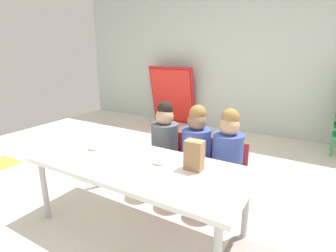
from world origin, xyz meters
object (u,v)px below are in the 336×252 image
Objects in this scene: seated_child_near_camera at (165,139)px; donut_powdered_on_plate at (95,147)px; seated_child_far_right at (228,151)px; craft_table at (139,169)px; paper_plate_near_edge at (95,149)px; donut_powdered_loose at (159,162)px; paper_bag_brown at (194,155)px; folded_activity_table at (172,95)px; seated_child_middle_seat at (197,145)px.

donut_powdered_on_plate is at bearing -124.49° from seated_child_near_camera.
seated_child_near_camera reaches higher than donut_powdered_on_plate.
craft_table is at bearing -130.07° from seated_child_far_right.
donut_powdered_on_plate reaches higher than paper_plate_near_edge.
seated_child_far_right is (0.50, 0.60, 0.05)m from craft_table.
donut_powdered_loose is at bearing 30.99° from craft_table.
seated_child_near_camera reaches higher than paper_bag_brown.
folded_activity_table is (-1.21, 2.26, -0.02)m from seated_child_near_camera.
paper_bag_brown reaches higher than paper_plate_near_edge.
seated_child_middle_seat reaches higher than donut_powdered_loose.
folded_activity_table is at bearing 115.03° from craft_table.
seated_child_near_camera is 5.10× the size of paper_plate_near_edge.
donut_powdered_loose is (-0.27, -0.04, -0.10)m from paper_bag_brown.
seated_child_far_right is at bearing 54.48° from donut_powdered_loose.
seated_child_middle_seat is at bearing -55.70° from folded_activity_table.
paper_bag_brown is 0.92m from paper_plate_near_edge.
folded_activity_table reaches higher than seated_child_far_right.
craft_table is at bearing -64.97° from folded_activity_table.
donut_powdered_loose is (1.47, -2.78, 0.03)m from folded_activity_table.
folded_activity_table reaches higher than donut_powdered_on_plate.
folded_activity_table is 2.93m from donut_powdered_on_plate.
craft_table is at bearing -5.19° from paper_plate_near_edge.
seated_child_far_right is 0.84× the size of folded_activity_table.
seated_child_near_camera is 9.07× the size of donut_powdered_loose.
paper_plate_near_edge is 1.78× the size of donut_powdered_loose.
donut_powdered_loose is at bearing -62.16° from folded_activity_table.
seated_child_middle_seat is 2.74m from folded_activity_table.
donut_powdered_on_plate is (-0.91, -0.07, -0.08)m from paper_bag_brown.
paper_plate_near_edge is at bearing -73.53° from folded_activity_table.
craft_table is 0.45m from paper_bag_brown.
seated_child_near_camera is 0.67m from donut_powdered_on_plate.
seated_child_middle_seat is 0.52m from donut_powdered_loose.
folded_activity_table is at bearing 117.84° from donut_powdered_loose.
folded_activity_table is 6.04× the size of paper_plate_near_edge.
donut_powdered_on_plate is (-0.50, 0.05, 0.07)m from craft_table.
folded_activity_table reaches higher than seated_child_middle_seat.
seated_child_far_right reaches higher than craft_table.
seated_child_near_camera is at bearing 55.51° from donut_powdered_on_plate.
seated_child_far_right is at bearing 28.71° from paper_plate_near_edge.
paper_bag_brown is at bearing -57.59° from folded_activity_table.
seated_child_far_right is 0.50m from paper_bag_brown.
seated_child_middle_seat is 0.53m from paper_bag_brown.
seated_child_far_right is at bearing 0.00° from seated_child_near_camera.
craft_table is 16.51× the size of donut_powdered_loose.
seated_child_far_right reaches higher than paper_bag_brown.
folded_activity_table is at bearing 122.41° from paper_bag_brown.
seated_child_middle_seat is at bearing 81.61° from donut_powdered_loose.
seated_child_near_camera is (-0.13, 0.60, 0.05)m from craft_table.
folded_activity_table reaches higher than seated_child_near_camera.
seated_child_near_camera is 1.00× the size of seated_child_middle_seat.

